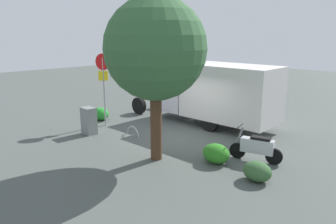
{
  "coord_description": "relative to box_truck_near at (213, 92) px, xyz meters",
  "views": [
    {
      "loc": [
        -8.87,
        9.19,
        4.29
      ],
      "look_at": [
        0.5,
        0.1,
        1.12
      ],
      "focal_mm": 34.89,
      "sensor_mm": 36.0,
      "label": 1
    }
  ],
  "objects": [
    {
      "name": "bike_rack_hoop",
      "position": [
        1.27,
        3.83,
        -1.61
      ],
      "size": [
        0.85,
        0.08,
        0.85
      ],
      "primitive_type": "torus",
      "rotation": [
        1.57,
        0.0,
        -0.03
      ],
      "color": "#B7B7BC",
      "rests_on": "ground"
    },
    {
      "name": "ground_plane",
      "position": [
        -0.51,
        2.88,
        -1.61
      ],
      "size": [
        60.0,
        60.0,
        0.0
      ],
      "primitive_type": "plane",
      "color": "#4B514D"
    },
    {
      "name": "stop_sign",
      "position": [
        3.45,
        3.77,
        0.65
      ],
      "size": [
        0.71,
        0.33,
        3.39
      ],
      "color": "#9E9EA3",
      "rests_on": "ground"
    },
    {
      "name": "box_truck_near",
      "position": [
        0.0,
        0.0,
        0.0
      ],
      "size": [
        7.81,
        2.53,
        2.91
      ],
      "rotation": [
        0.0,
        0.0,
        0.05
      ],
      "color": "black",
      "rests_on": "ground"
    },
    {
      "name": "shrub_by_tree",
      "position": [
        4.47,
        3.38,
        -1.29
      ],
      "size": [
        0.92,
        0.76,
        0.63
      ],
      "primitive_type": "ellipsoid",
      "color": "#248A2A",
      "rests_on": "ground"
    },
    {
      "name": "shrub_mid_verge",
      "position": [
        -3.07,
        3.68,
        -1.28
      ],
      "size": [
        0.97,
        0.79,
        0.66
      ],
      "primitive_type": "ellipsoid",
      "color": "#2C7B20",
      "rests_on": "ground"
    },
    {
      "name": "shrub_near_sign",
      "position": [
        -4.78,
        3.92,
        -1.31
      ],
      "size": [
        0.88,
        0.72,
        0.6
      ],
      "primitive_type": "ellipsoid",
      "color": "#345C31",
      "rests_on": "ground"
    },
    {
      "name": "street_tree",
      "position": [
        -1.39,
        4.89,
        2.16
      ],
      "size": [
        3.38,
        3.38,
        5.49
      ],
      "color": "#47301E",
      "rests_on": "ground"
    },
    {
      "name": "motorcycle",
      "position": [
        -3.95,
        2.59,
        -1.09
      ],
      "size": [
        1.76,
        0.77,
        1.2
      ],
      "rotation": [
        0.0,
        0.0,
        0.3
      ],
      "color": "black",
      "rests_on": "ground"
    },
    {
      "name": "utility_cabinet",
      "position": [
        2.8,
        5.03,
        -1.02
      ],
      "size": [
        0.63,
        0.46,
        1.17
      ],
      "primitive_type": "cube",
      "rotation": [
        0.0,
        0.0,
        -0.0
      ],
      "color": "slate",
      "rests_on": "ground"
    }
  ]
}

